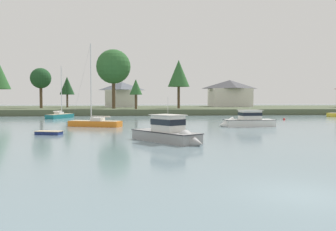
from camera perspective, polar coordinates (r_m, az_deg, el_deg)
ground_plane at (r=13.45m, az=21.57°, el=-12.22°), size 471.53×471.53×0.00m
far_shore_bank at (r=97.39m, az=-1.90°, el=1.04°), size 212.19×49.94×1.32m
sailboat_teal at (r=65.55m, az=-17.70°, el=-0.25°), size 4.06×6.95×10.18m
cruiser_white at (r=44.42m, az=12.73°, el=-1.16°), size 7.28×2.78×4.01m
cruiser_grey at (r=27.26m, az=0.52°, el=-3.42°), size 5.98×7.42×4.39m
dinghy_navy at (r=35.23m, az=-19.40°, el=-2.84°), size 2.75×1.81×0.49m
sailboat_orange at (r=44.34m, az=-12.15°, el=-1.52°), size 7.00×4.16×11.04m
mooring_buoy_red at (r=61.31m, az=18.96°, el=-0.60°), size 0.41×0.41×0.46m
shore_tree_left_mid at (r=82.52m, az=1.81°, el=7.06°), size 5.27×5.27×11.72m
shore_tree_left at (r=96.35m, az=-16.62°, el=4.80°), size 3.94×3.94×8.34m
shore_tree_far_right at (r=90.56m, az=-20.63°, el=5.83°), size 5.07×5.07×10.00m
shore_tree_inland_c at (r=76.71m, az=-5.43°, el=4.74°), size 2.86×2.86×6.74m
shore_tree_center_left at (r=82.42m, az=-9.17°, el=8.09°), size 8.15×8.15×14.06m
cottage_eastern at (r=107.32m, az=10.34°, el=3.77°), size 12.77×10.57×8.22m
cottage_hillside at (r=100.76m, az=-7.75°, el=3.60°), size 9.81×10.12×7.32m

